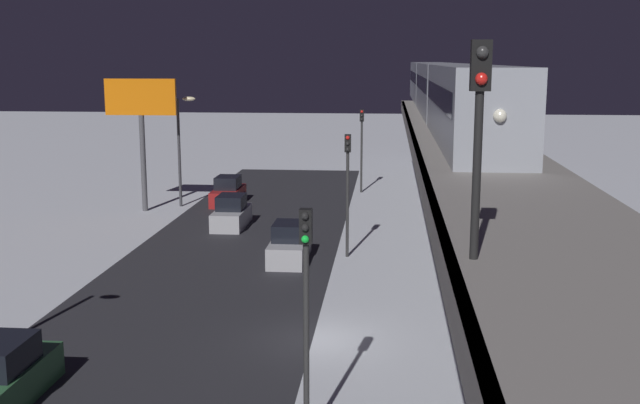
{
  "coord_description": "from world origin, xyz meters",
  "views": [
    {
      "loc": [
        -2.59,
        26.58,
        10.14
      ],
      "look_at": [
        1.53,
        -19.02,
        1.59
      ],
      "focal_mm": 42.9,
      "sensor_mm": 36.0,
      "label": 1
    }
  ],
  "objects_px": {
    "sedan_silver_2": "(231,214)",
    "commercial_billboard": "(141,110)",
    "sedan_red": "(228,193)",
    "traffic_light_mid": "(348,177)",
    "traffic_light_far": "(362,138)",
    "rail_signal": "(479,112)",
    "traffic_light_near": "(306,292)",
    "subway_train": "(442,88)",
    "sedan_silver": "(290,245)",
    "sedan_green": "(1,379)"
  },
  "relations": [
    {
      "from": "traffic_light_near",
      "to": "commercial_billboard",
      "type": "relative_size",
      "value": 0.72
    },
    {
      "from": "subway_train",
      "to": "rail_signal",
      "type": "height_order",
      "value": "rail_signal"
    },
    {
      "from": "rail_signal",
      "to": "commercial_billboard",
      "type": "bearing_deg",
      "value": -63.21
    },
    {
      "from": "rail_signal",
      "to": "sedan_green",
      "type": "relative_size",
      "value": 0.85
    },
    {
      "from": "sedan_silver_2",
      "to": "sedan_red",
      "type": "bearing_deg",
      "value": -76.55
    },
    {
      "from": "sedan_green",
      "to": "traffic_light_near",
      "type": "xyz_separation_m",
      "value": [
        -9.3,
        1.5,
        3.4
      ]
    },
    {
      "from": "traffic_light_far",
      "to": "commercial_billboard",
      "type": "relative_size",
      "value": 0.72
    },
    {
      "from": "subway_train",
      "to": "rail_signal",
      "type": "distance_m",
      "value": 38.93
    },
    {
      "from": "sedan_silver",
      "to": "sedan_silver_2",
      "type": "bearing_deg",
      "value": 120.94
    },
    {
      "from": "subway_train",
      "to": "traffic_light_mid",
      "type": "distance_m",
      "value": 15.78
    },
    {
      "from": "sedan_red",
      "to": "sedan_silver_2",
      "type": "relative_size",
      "value": 1.04
    },
    {
      "from": "sedan_silver",
      "to": "traffic_light_far",
      "type": "distance_m",
      "value": 21.21
    },
    {
      "from": "sedan_silver_2",
      "to": "traffic_light_near",
      "type": "bearing_deg",
      "value": 105.84
    },
    {
      "from": "traffic_light_near",
      "to": "rail_signal",
      "type": "bearing_deg",
      "value": 126.66
    },
    {
      "from": "subway_train",
      "to": "traffic_light_near",
      "type": "bearing_deg",
      "value": 80.56
    },
    {
      "from": "sedan_silver_2",
      "to": "commercial_billboard",
      "type": "bearing_deg",
      "value": -32.63
    },
    {
      "from": "sedan_green",
      "to": "sedan_silver_2",
      "type": "height_order",
      "value": "same"
    },
    {
      "from": "sedan_green",
      "to": "traffic_light_mid",
      "type": "xyz_separation_m",
      "value": [
        -9.3,
        -18.25,
        3.4
      ]
    },
    {
      "from": "sedan_red",
      "to": "traffic_light_far",
      "type": "bearing_deg",
      "value": -149.25
    },
    {
      "from": "sedan_silver",
      "to": "traffic_light_mid",
      "type": "distance_m",
      "value": 4.57
    },
    {
      "from": "sedan_red",
      "to": "traffic_light_far",
      "type": "height_order",
      "value": "traffic_light_far"
    },
    {
      "from": "sedan_silver",
      "to": "traffic_light_near",
      "type": "distance_m",
      "value": 19.29
    },
    {
      "from": "sedan_silver",
      "to": "traffic_light_mid",
      "type": "relative_size",
      "value": 0.7
    },
    {
      "from": "sedan_silver_2",
      "to": "traffic_light_mid",
      "type": "relative_size",
      "value": 0.68
    },
    {
      "from": "sedan_red",
      "to": "commercial_billboard",
      "type": "height_order",
      "value": "commercial_billboard"
    },
    {
      "from": "sedan_silver_2",
      "to": "traffic_light_near",
      "type": "relative_size",
      "value": 0.68
    },
    {
      "from": "sedan_green",
      "to": "commercial_billboard",
      "type": "height_order",
      "value": "commercial_billboard"
    },
    {
      "from": "sedan_silver_2",
      "to": "commercial_billboard",
      "type": "distance_m",
      "value": 10.16
    },
    {
      "from": "traffic_light_near",
      "to": "commercial_billboard",
      "type": "height_order",
      "value": "commercial_billboard"
    },
    {
      "from": "rail_signal",
      "to": "commercial_billboard",
      "type": "xyz_separation_m",
      "value": [
        18.07,
        -35.8,
        -2.38
      ]
    },
    {
      "from": "traffic_light_far",
      "to": "sedan_silver",
      "type": "bearing_deg",
      "value": 82.04
    },
    {
      "from": "subway_train",
      "to": "commercial_billboard",
      "type": "bearing_deg",
      "value": 8.7
    },
    {
      "from": "subway_train",
      "to": "rail_signal",
      "type": "xyz_separation_m",
      "value": [
        1.96,
        38.87,
        0.95
      ]
    },
    {
      "from": "traffic_light_mid",
      "to": "traffic_light_far",
      "type": "relative_size",
      "value": 1.0
    },
    {
      "from": "subway_train",
      "to": "sedan_silver_2",
      "type": "relative_size",
      "value": 12.69
    },
    {
      "from": "sedan_red",
      "to": "sedan_silver_2",
      "type": "distance_m",
      "value": 7.74
    },
    {
      "from": "sedan_red",
      "to": "sedan_silver_2",
      "type": "xyz_separation_m",
      "value": [
        -1.8,
        7.52,
        0.01
      ]
    },
    {
      "from": "sedan_red",
      "to": "traffic_light_mid",
      "type": "bearing_deg",
      "value": 123.19
    },
    {
      "from": "rail_signal",
      "to": "sedan_silver",
      "type": "height_order",
      "value": "rail_signal"
    },
    {
      "from": "rail_signal",
      "to": "traffic_light_near",
      "type": "xyz_separation_m",
      "value": [
        3.68,
        -4.95,
        -5.01
      ]
    },
    {
      "from": "sedan_silver",
      "to": "sedan_green",
      "type": "xyz_separation_m",
      "value": [
        6.4,
        17.26,
        0.0
      ]
    },
    {
      "from": "sedan_red",
      "to": "sedan_silver",
      "type": "height_order",
      "value": "same"
    },
    {
      "from": "rail_signal",
      "to": "sedan_silver",
      "type": "xyz_separation_m",
      "value": [
        6.58,
        -23.72,
        -8.41
      ]
    },
    {
      "from": "subway_train",
      "to": "commercial_billboard",
      "type": "height_order",
      "value": "subway_train"
    },
    {
      "from": "sedan_red",
      "to": "traffic_light_far",
      "type": "distance_m",
      "value": 11.35
    },
    {
      "from": "subway_train",
      "to": "sedan_red",
      "type": "distance_m",
      "value": 16.71
    },
    {
      "from": "subway_train",
      "to": "sedan_silver_2",
      "type": "bearing_deg",
      "value": 29.64
    },
    {
      "from": "subway_train",
      "to": "traffic_light_far",
      "type": "relative_size",
      "value": 8.67
    },
    {
      "from": "rail_signal",
      "to": "sedan_silver_2",
      "type": "height_order",
      "value": "rail_signal"
    },
    {
      "from": "sedan_silver_2",
      "to": "rail_signal",
      "type": "bearing_deg",
      "value": 109.61
    }
  ]
}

